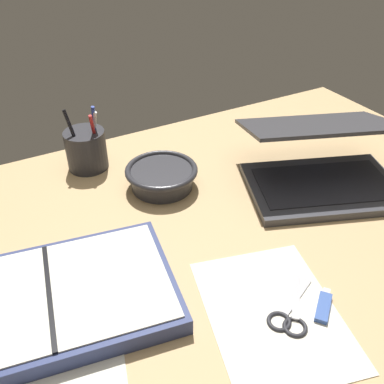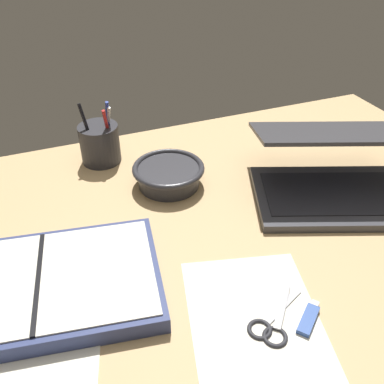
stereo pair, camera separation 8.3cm
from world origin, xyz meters
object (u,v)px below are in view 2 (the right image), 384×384
Objects in this scene: bowl at (169,174)px; planner at (40,287)px; laptop at (332,174)px; scissors at (271,326)px; pen_cup at (100,143)px.

bowl is 0.38× the size of planner.
scissors is at bearing -117.62° from laptop.
pen_cup is (-11.97, 16.17, 2.03)cm from bowl.
bowl is at bearing 46.13° from planner.
bowl is 42.92cm from scissors.
pen_cup reaches higher than scissors.
scissors is (-30.10, -26.65, -4.62)cm from laptop.
pen_cup is at bearing 126.52° from bowl.
scissors is at bearing -76.85° from pen_cup.
planner is at bearing 111.33° from scissors.
scissors is (32.18, -20.08, -1.38)cm from planner.
scissors is at bearing -87.59° from bowl.
laptop is at bearing -36.38° from pen_cup.
pen_cup reaches higher than planner.
planner is (-62.28, -6.58, -3.24)cm from laptop.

